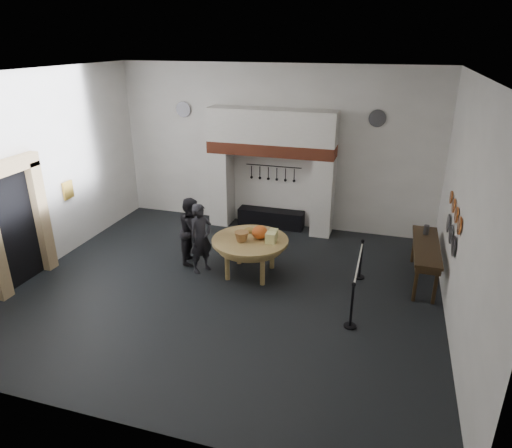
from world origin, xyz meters
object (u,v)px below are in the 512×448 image
(work_table, at_px, (250,241))
(barrier_post_far, at_px, (361,260))
(visitor_far, at_px, (192,230))
(side_table, at_px, (427,246))
(barrier_post_near, at_px, (352,306))
(iron_range, at_px, (271,218))
(visitor_near, at_px, (201,238))

(work_table, xyz_separation_m, barrier_post_far, (2.45, 0.53, -0.39))
(visitor_far, relative_size, side_table, 0.74)
(work_table, xyz_separation_m, barrier_post_near, (2.45, -1.47, -0.39))
(iron_range, xyz_separation_m, side_table, (4.10, -2.13, 0.62))
(iron_range, bearing_deg, visitor_near, -105.25)
(work_table, bearing_deg, barrier_post_near, -30.92)
(visitor_near, height_order, barrier_post_far, visitor_near)
(visitor_near, distance_m, visitor_far, 0.57)
(visitor_near, relative_size, side_table, 0.76)
(barrier_post_near, bearing_deg, visitor_far, 157.00)
(iron_range, xyz_separation_m, visitor_far, (-1.24, -2.70, 0.57))
(visitor_far, bearing_deg, visitor_near, -143.82)
(barrier_post_near, bearing_deg, visitor_near, 160.19)
(work_table, bearing_deg, visitor_near, -171.00)
(visitor_far, bearing_deg, work_table, -107.04)
(work_table, bearing_deg, barrier_post_far, 12.19)
(visitor_far, relative_size, barrier_post_far, 1.81)
(side_table, bearing_deg, visitor_near, -168.92)
(work_table, relative_size, visitor_far, 1.07)
(side_table, bearing_deg, barrier_post_far, -169.22)
(barrier_post_far, bearing_deg, side_table, 10.78)
(visitor_far, bearing_deg, side_table, -92.75)
(side_table, height_order, barrier_post_near, same)
(iron_range, relative_size, work_table, 1.09)
(visitor_near, bearing_deg, barrier_post_near, -79.31)
(barrier_post_near, xyz_separation_m, barrier_post_far, (0.00, 2.00, 0.00))
(work_table, xyz_separation_m, visitor_far, (-1.53, 0.22, -0.02))
(visitor_far, height_order, barrier_post_near, visitor_far)
(side_table, relative_size, barrier_post_far, 2.44)
(visitor_near, distance_m, barrier_post_far, 3.67)
(iron_range, distance_m, work_table, 2.99)
(visitor_near, distance_m, barrier_post_near, 3.83)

